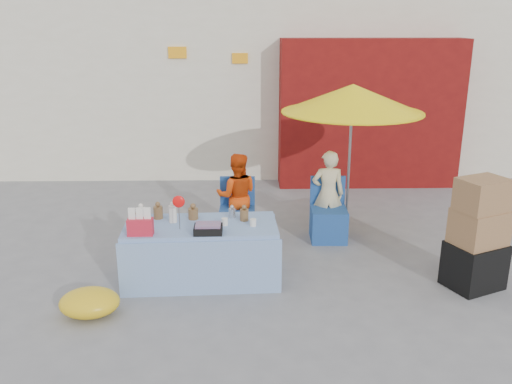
{
  "coord_description": "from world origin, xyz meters",
  "views": [
    {
      "loc": [
        -0.03,
        -5.35,
        2.9
      ],
      "look_at": [
        0.1,
        0.6,
        1.0
      ],
      "focal_mm": 38.0,
      "sensor_mm": 36.0,
      "label": 1
    }
  ],
  "objects_px": {
    "vendor_orange": "(237,196)",
    "box_stack": "(478,238)",
    "market_table": "(201,251)",
    "chair_left": "(237,222)",
    "umbrella": "(353,99)",
    "chair_right": "(328,222)",
    "vendor_beige": "(328,194)"
  },
  "relations": [
    {
      "from": "chair_right",
      "to": "box_stack",
      "type": "distance_m",
      "value": 2.05
    },
    {
      "from": "chair_right",
      "to": "umbrella",
      "type": "xyz_separation_m",
      "value": [
        0.3,
        0.28,
        1.64
      ]
    },
    {
      "from": "chair_left",
      "to": "chair_right",
      "type": "height_order",
      "value": "same"
    },
    {
      "from": "chair_left",
      "to": "umbrella",
      "type": "height_order",
      "value": "umbrella"
    },
    {
      "from": "market_table",
      "to": "vendor_orange",
      "type": "xyz_separation_m",
      "value": [
        0.4,
        1.3,
        0.25
      ]
    },
    {
      "from": "market_table",
      "to": "vendor_beige",
      "type": "bearing_deg",
      "value": 35.64
    },
    {
      "from": "market_table",
      "to": "chair_left",
      "type": "distance_m",
      "value": 1.24
    },
    {
      "from": "umbrella",
      "to": "vendor_beige",
      "type": "bearing_deg",
      "value": -153.43
    },
    {
      "from": "market_table",
      "to": "chair_right",
      "type": "height_order",
      "value": "market_table"
    },
    {
      "from": "box_stack",
      "to": "umbrella",
      "type": "bearing_deg",
      "value": 123.56
    },
    {
      "from": "chair_left",
      "to": "vendor_beige",
      "type": "bearing_deg",
      "value": 7.58
    },
    {
      "from": "market_table",
      "to": "box_stack",
      "type": "xyz_separation_m",
      "value": [
        3.09,
        -0.26,
        0.24
      ]
    },
    {
      "from": "vendor_beige",
      "to": "umbrella",
      "type": "distance_m",
      "value": 1.32
    },
    {
      "from": "chair_left",
      "to": "vendor_orange",
      "type": "height_order",
      "value": "vendor_orange"
    },
    {
      "from": "market_table",
      "to": "umbrella",
      "type": "distance_m",
      "value": 2.88
    },
    {
      "from": "chair_right",
      "to": "vendor_orange",
      "type": "distance_m",
      "value": 1.3
    },
    {
      "from": "vendor_beige",
      "to": "box_stack",
      "type": "distance_m",
      "value": 2.12
    },
    {
      "from": "umbrella",
      "to": "box_stack",
      "type": "bearing_deg",
      "value": -56.44
    },
    {
      "from": "chair_left",
      "to": "umbrella",
      "type": "relative_size",
      "value": 0.41
    },
    {
      "from": "market_table",
      "to": "chair_right",
      "type": "xyz_separation_m",
      "value": [
        1.65,
        1.17,
        -0.09
      ]
    },
    {
      "from": "chair_left",
      "to": "umbrella",
      "type": "xyz_separation_m",
      "value": [
        1.55,
        0.28,
        1.64
      ]
    },
    {
      "from": "vendor_beige",
      "to": "box_stack",
      "type": "height_order",
      "value": "box_stack"
    },
    {
      "from": "chair_left",
      "to": "box_stack",
      "type": "bearing_deg",
      "value": -26.5
    },
    {
      "from": "market_table",
      "to": "umbrella",
      "type": "relative_size",
      "value": 0.86
    },
    {
      "from": "vendor_beige",
      "to": "vendor_orange",
      "type": "bearing_deg",
      "value": 1.45
    },
    {
      "from": "chair_right",
      "to": "vendor_orange",
      "type": "height_order",
      "value": "vendor_orange"
    },
    {
      "from": "vendor_beige",
      "to": "umbrella",
      "type": "xyz_separation_m",
      "value": [
        0.3,
        0.15,
        1.28
      ]
    },
    {
      "from": "market_table",
      "to": "umbrella",
      "type": "bearing_deg",
      "value": 34.05
    },
    {
      "from": "market_table",
      "to": "vendor_beige",
      "type": "height_order",
      "value": "vendor_beige"
    },
    {
      "from": "box_stack",
      "to": "chair_left",
      "type": "bearing_deg",
      "value": 152.04
    },
    {
      "from": "vendor_orange",
      "to": "vendor_beige",
      "type": "distance_m",
      "value": 1.25
    },
    {
      "from": "vendor_orange",
      "to": "box_stack",
      "type": "height_order",
      "value": "box_stack"
    }
  ]
}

